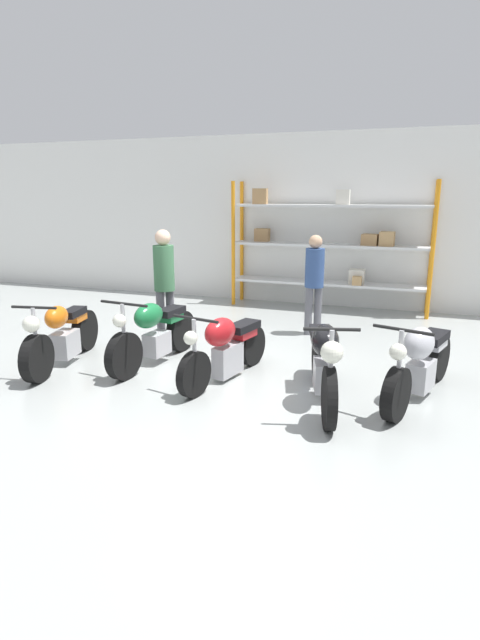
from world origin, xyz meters
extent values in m
plane|color=#9EA3A0|center=(0.00, 0.00, 0.00)|extent=(30.00, 30.00, 0.00)
cube|color=white|center=(0.00, 4.95, 1.80)|extent=(30.00, 0.08, 3.60)
cylinder|color=orange|center=(-1.54, 4.31, 1.31)|extent=(0.08, 0.08, 2.62)
cylinder|color=orange|center=(2.46, 4.31, 1.31)|extent=(0.08, 0.08, 2.62)
cylinder|color=orange|center=(-1.54, 4.86, 1.31)|extent=(0.08, 0.08, 2.62)
cylinder|color=orange|center=(2.46, 4.86, 1.31)|extent=(0.08, 0.08, 2.62)
cube|color=silver|center=(0.46, 4.58, 0.55)|extent=(4.00, 0.55, 0.05)
cube|color=silver|center=(0.46, 4.58, 1.34)|extent=(4.00, 0.55, 0.05)
cube|color=silver|center=(0.46, 4.58, 2.13)|extent=(4.00, 0.55, 0.05)
cube|color=#A87F51|center=(-1.01, 4.69, 1.50)|extent=(0.31, 0.21, 0.27)
cube|color=tan|center=(1.09, 4.42, 0.66)|extent=(0.19, 0.23, 0.18)
cube|color=silver|center=(1.06, 4.61, 0.71)|extent=(0.31, 0.33, 0.29)
cube|color=#A87F51|center=(1.28, 4.60, 1.47)|extent=(0.34, 0.34, 0.22)
cube|color=#A87F51|center=(-1.00, 4.49, 2.31)|extent=(0.31, 0.20, 0.32)
cube|color=tan|center=(1.61, 4.53, 1.50)|extent=(0.30, 0.29, 0.28)
cube|color=silver|center=(0.71, 4.53, 2.30)|extent=(0.27, 0.19, 0.29)
cylinder|color=black|center=(-2.29, -0.92, 0.31)|extent=(0.27, 0.64, 0.63)
cylinder|color=black|center=(-2.56, 0.45, 0.31)|extent=(0.27, 0.64, 0.63)
cube|color=#ADADB2|center=(-2.43, -0.19, 0.28)|extent=(0.34, 0.48, 0.36)
ellipsoid|color=orange|center=(-2.40, -0.35, 0.72)|extent=(0.34, 0.49, 0.31)
cube|color=black|center=(-2.50, 0.12, 0.67)|extent=(0.30, 0.51, 0.10)
cube|color=orange|center=(-2.51, 0.21, 0.58)|extent=(0.25, 0.36, 0.12)
cylinder|color=#ADADB2|center=(-2.29, -0.90, 0.64)|extent=(0.06, 0.06, 0.66)
sphere|color=silver|center=(-2.28, -0.97, 0.78)|extent=(0.21, 0.21, 0.21)
cylinder|color=black|center=(-2.30, -0.87, 0.97)|extent=(0.59, 0.15, 0.04)
cylinder|color=black|center=(-1.29, -0.47, 0.31)|extent=(0.20, 0.64, 0.63)
cylinder|color=black|center=(-1.14, 0.89, 0.31)|extent=(0.20, 0.64, 0.63)
cube|color=#ADADB2|center=(-1.21, 0.26, 0.28)|extent=(0.28, 0.41, 0.32)
ellipsoid|color=#196B38|center=(-1.23, 0.09, 0.73)|extent=(0.35, 0.57, 0.34)
cube|color=black|center=(-1.17, 0.62, 0.68)|extent=(0.29, 0.52, 0.10)
cube|color=#196B38|center=(-1.16, 0.65, 0.59)|extent=(0.24, 0.37, 0.12)
cylinder|color=#ADADB2|center=(-1.29, -0.45, 0.66)|extent=(0.06, 0.06, 0.69)
sphere|color=silver|center=(-1.29, -0.51, 0.80)|extent=(0.17, 0.17, 0.17)
cylinder|color=black|center=(-1.28, -0.42, 1.00)|extent=(0.72, 0.12, 0.04)
cylinder|color=black|center=(-0.19, -0.70, 0.28)|extent=(0.22, 0.57, 0.56)
cylinder|color=black|center=(0.10, 0.63, 0.28)|extent=(0.22, 0.57, 0.56)
cube|color=#ADADB2|center=(-0.03, 0.01, 0.25)|extent=(0.29, 0.52, 0.41)
ellipsoid|color=#B2191E|center=(-0.07, -0.15, 0.67)|extent=(0.41, 0.58, 0.36)
cube|color=black|center=(0.05, 0.39, 0.62)|extent=(0.36, 0.58, 0.10)
cube|color=#B2191E|center=(0.05, 0.39, 0.53)|extent=(0.29, 0.41, 0.12)
cylinder|color=#ADADB2|center=(-0.18, -0.68, 0.62)|extent=(0.06, 0.06, 0.67)
sphere|color=silver|center=(-0.20, -0.75, 0.74)|extent=(0.16, 0.16, 0.16)
cylinder|color=black|center=(-0.18, -0.65, 0.95)|extent=(0.63, 0.17, 0.04)
cylinder|color=black|center=(1.46, -1.00, 0.33)|extent=(0.28, 0.66, 0.66)
cylinder|color=black|center=(1.07, 0.39, 0.33)|extent=(0.28, 0.66, 0.66)
cube|color=#ADADB2|center=(1.25, -0.25, 0.30)|extent=(0.29, 0.45, 0.35)
ellipsoid|color=black|center=(1.30, -0.42, 0.77)|extent=(0.44, 0.62, 0.36)
cube|color=black|center=(1.16, 0.09, 0.71)|extent=(0.37, 0.51, 0.10)
cube|color=black|center=(1.14, 0.15, 0.62)|extent=(0.29, 0.37, 0.12)
cylinder|color=#ADADB2|center=(1.45, -0.98, 0.69)|extent=(0.06, 0.06, 0.72)
sphere|color=silver|center=(1.47, -1.04, 0.84)|extent=(0.23, 0.23, 0.23)
cylinder|color=black|center=(1.45, -0.95, 1.05)|extent=(0.55, 0.19, 0.04)
cylinder|color=black|center=(2.10, -0.57, 0.30)|extent=(0.31, 0.61, 0.59)
cylinder|color=black|center=(2.56, 0.89, 0.30)|extent=(0.31, 0.61, 0.59)
cube|color=#ADADB2|center=(2.34, 0.21, 0.27)|extent=(0.36, 0.47, 0.35)
ellipsoid|color=#B7B7BF|center=(2.29, 0.04, 0.71)|extent=(0.46, 0.58, 0.38)
cube|color=black|center=(2.46, 0.57, 0.65)|extent=(0.42, 0.61, 0.10)
cube|color=#B7B7BF|center=(2.48, 0.63, 0.56)|extent=(0.33, 0.44, 0.12)
cylinder|color=#ADADB2|center=(2.10, -0.56, 0.64)|extent=(0.06, 0.06, 0.70)
sphere|color=silver|center=(2.08, -0.62, 0.78)|extent=(0.18, 0.18, 0.18)
cylinder|color=black|center=(2.11, -0.53, 0.99)|extent=(0.62, 0.22, 0.04)
cylinder|color=#595960|center=(-1.46, 1.18, 0.44)|extent=(0.13, 0.13, 0.89)
cylinder|color=#595960|center=(-1.54, 1.02, 0.44)|extent=(0.13, 0.13, 0.89)
cylinder|color=#3F724C|center=(-1.50, 1.10, 1.24)|extent=(0.43, 0.43, 0.70)
sphere|color=beige|center=(-1.50, 1.10, 1.71)|extent=(0.24, 0.24, 0.24)
cylinder|color=#595960|center=(0.65, 2.58, 0.41)|extent=(0.13, 0.13, 0.82)
cylinder|color=#595960|center=(0.52, 2.46, 0.41)|extent=(0.13, 0.13, 0.82)
cylinder|color=navy|center=(0.58, 2.52, 1.15)|extent=(0.45, 0.45, 0.65)
sphere|color=tan|center=(0.58, 2.52, 1.59)|extent=(0.22, 0.22, 0.22)
camera|label=1|loc=(2.18, -5.76, 2.35)|focal=28.00mm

